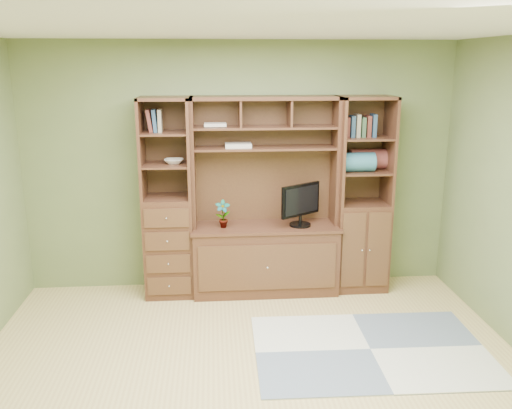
{
  "coord_description": "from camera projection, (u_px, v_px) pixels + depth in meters",
  "views": [
    {
      "loc": [
        -0.28,
        -3.63,
        2.38
      ],
      "look_at": [
        0.1,
        1.2,
        1.1
      ],
      "focal_mm": 38.0,
      "sensor_mm": 36.0,
      "label": 1
    }
  ],
  "objects": [
    {
      "name": "right_tower",
      "position": [
        362.0,
        195.0,
        5.68
      ],
      "size": [
        0.55,
        0.45,
        2.05
      ],
      "primitive_type": "cube",
      "color": "#472719",
      "rests_on": "ground"
    },
    {
      "name": "blanket_teal",
      "position": [
        358.0,
        162.0,
        5.53
      ],
      "size": [
        0.34,
        0.2,
        0.2
      ],
      "primitive_type": "cube",
      "color": "#2E677A",
      "rests_on": "right_tower"
    },
    {
      "name": "monitor",
      "position": [
        301.0,
        197.0,
        5.55
      ],
      "size": [
        0.54,
        0.46,
        0.61
      ],
      "primitive_type": "cube",
      "rotation": [
        0.0,
        0.0,
        0.59
      ],
      "color": "black",
      "rests_on": "center_hutch"
    },
    {
      "name": "orchid",
      "position": [
        223.0,
        214.0,
        5.53
      ],
      "size": [
        0.15,
        0.1,
        0.29
      ],
      "primitive_type": "imported",
      "color": "#B1453B",
      "rests_on": "center_hutch"
    },
    {
      "name": "blanket_red",
      "position": [
        368.0,
        159.0,
        5.66
      ],
      "size": [
        0.38,
        0.21,
        0.21
      ],
      "primitive_type": "cube",
      "color": "brown",
      "rests_on": "right_tower"
    },
    {
      "name": "bowl",
      "position": [
        174.0,
        161.0,
        5.43
      ],
      "size": [
        0.19,
        0.19,
        0.05
      ],
      "primitive_type": "imported",
      "color": "silver",
      "rests_on": "left_tower"
    },
    {
      "name": "magazines",
      "position": [
        238.0,
        145.0,
        5.49
      ],
      "size": [
        0.27,
        0.19,
        0.04
      ],
      "primitive_type": "cube",
      "color": "beige",
      "rests_on": "center_hutch"
    },
    {
      "name": "left_tower",
      "position": [
        168.0,
        199.0,
        5.52
      ],
      "size": [
        0.5,
        0.45,
        2.05
      ],
      "primitive_type": "cube",
      "color": "#472719",
      "rests_on": "ground"
    },
    {
      "name": "rug",
      "position": [
        370.0,
        350.0,
        4.61
      ],
      "size": [
        1.99,
        1.34,
        0.01
      ],
      "primitive_type": "cube",
      "rotation": [
        0.0,
        0.0,
        -0.02
      ],
      "color": "#A6ABAB",
      "rests_on": "ground"
    },
    {
      "name": "room",
      "position": [
        255.0,
        221.0,
        3.8
      ],
      "size": [
        4.6,
        4.1,
        2.64
      ],
      "color": "#D4B66F",
      "rests_on": "ground"
    },
    {
      "name": "center_hutch",
      "position": [
        265.0,
        198.0,
        5.56
      ],
      "size": [
        1.54,
        0.53,
        2.05
      ],
      "primitive_type": "cube",
      "color": "#472719",
      "rests_on": "ground"
    }
  ]
}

